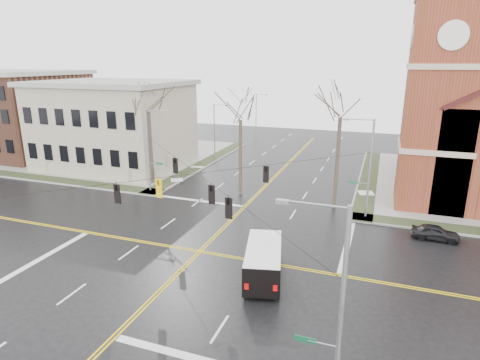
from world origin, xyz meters
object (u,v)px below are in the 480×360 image
(signal_pole_se, at_px, (337,309))
(tree_ne, at_px, (341,111))
(signal_pole_ne, at_px, (368,166))
(tree_nw_near, at_px, (240,115))
(streetlight_north_a, at_px, (215,129))
(tree_nw_far, at_px, (148,107))
(streetlight_north_b, at_px, (257,113))
(cargo_van, at_px, (264,258))
(signal_pole_nw, at_px, (149,148))
(parked_car_a, at_px, (435,232))

(signal_pole_se, relative_size, tree_ne, 0.68)
(signal_pole_ne, height_order, tree_nw_near, tree_nw_near)
(streetlight_north_a, bearing_deg, tree_ne, -37.61)
(tree_nw_far, height_order, tree_ne, tree_ne)
(streetlight_north_b, bearing_deg, cargo_van, -71.92)
(streetlight_north_a, bearing_deg, signal_pole_ne, -36.90)
(signal_pole_se, bearing_deg, streetlight_north_b, 110.27)
(signal_pole_se, height_order, tree_nw_near, tree_nw_near)
(cargo_van, bearing_deg, tree_nw_far, 125.37)
(streetlight_north_a, distance_m, streetlight_north_b, 20.00)
(signal_pole_nw, bearing_deg, tree_ne, 5.25)
(signal_pole_nw, height_order, signal_pole_se, same)
(parked_car_a, bearing_deg, cargo_van, 133.23)
(tree_ne, bearing_deg, cargo_van, -100.42)
(signal_pole_ne, distance_m, parked_car_a, 7.82)
(parked_car_a, bearing_deg, signal_pole_nw, 85.11)
(streetlight_north_b, xyz_separation_m, tree_nw_near, (8.84, -33.79, 4.13))
(signal_pole_nw, height_order, tree_nw_near, tree_nw_near)
(signal_pole_nw, xyz_separation_m, cargo_van, (16.95, -13.36, -3.62))
(signal_pole_nw, distance_m, tree_nw_far, 5.04)
(signal_pole_ne, xyz_separation_m, cargo_van, (-5.70, -13.36, -3.62))
(signal_pole_nw, height_order, cargo_van, signal_pole_nw)
(signal_pole_ne, xyz_separation_m, tree_nw_near, (-13.13, 2.71, 3.65))
(signal_pole_ne, bearing_deg, streetlight_north_b, 121.05)
(tree_nw_far, distance_m, tree_nw_near, 10.94)
(signal_pole_ne, relative_size, cargo_van, 1.44)
(streetlight_north_a, xyz_separation_m, streetlight_north_b, (0.00, 20.00, 0.00))
(signal_pole_ne, distance_m, streetlight_north_b, 42.61)
(signal_pole_nw, relative_size, cargo_van, 1.44)
(parked_car_a, bearing_deg, tree_nw_near, 74.29)
(streetlight_north_b, height_order, cargo_van, streetlight_north_b)
(signal_pole_se, xyz_separation_m, tree_nw_near, (-13.13, 25.71, 3.65))
(streetlight_north_a, relative_size, parked_car_a, 2.19)
(signal_pole_se, xyz_separation_m, streetlight_north_a, (-21.97, 39.50, -0.48))
(signal_pole_ne, xyz_separation_m, parked_car_a, (5.76, -3.04, -4.33))
(parked_car_a, distance_m, tree_nw_near, 21.30)
(signal_pole_nw, bearing_deg, streetlight_north_a, 87.68)
(signal_pole_nw, bearing_deg, signal_pole_ne, 0.00)
(signal_pole_nw, relative_size, tree_nw_far, 0.72)
(signal_pole_se, distance_m, tree_nw_near, 29.10)
(signal_pole_ne, relative_size, signal_pole_se, 1.00)
(signal_pole_ne, distance_m, tree_nw_near, 13.90)
(streetlight_north_a, bearing_deg, signal_pole_se, -60.91)
(streetlight_north_a, distance_m, tree_ne, 24.60)
(parked_car_a, xyz_separation_m, tree_ne, (-8.67, 4.85, 8.91))
(tree_nw_far, relative_size, tree_nw_near, 1.05)
(signal_pole_nw, distance_m, parked_car_a, 28.89)
(signal_pole_nw, xyz_separation_m, streetlight_north_a, (0.67, 16.50, -0.48))
(tree_nw_far, bearing_deg, streetlight_north_b, 86.47)
(streetlight_north_a, bearing_deg, tree_nw_near, -57.34)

